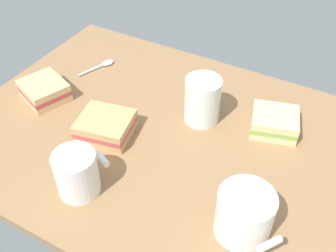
# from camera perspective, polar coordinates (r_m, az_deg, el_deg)

# --- Properties ---
(tabletop) EXTENTS (0.90, 0.64, 0.02)m
(tabletop) POSITION_cam_1_polar(r_m,az_deg,el_deg) (0.85, 0.00, -1.98)
(tabletop) COLOR #936D47
(tabletop) RESTS_ON ground
(coffee_mug_black) EXTENTS (0.08, 0.10, 0.09)m
(coffee_mug_black) POSITION_cam_1_polar(r_m,az_deg,el_deg) (0.73, -13.04, -6.60)
(coffee_mug_black) COLOR white
(coffee_mug_black) RESTS_ON tabletop
(coffee_mug_milky) EXTENTS (0.12, 0.11, 0.09)m
(coffee_mug_milky) POSITION_cam_1_polar(r_m,az_deg,el_deg) (0.67, 11.01, -12.34)
(coffee_mug_milky) COLOR white
(coffee_mug_milky) RESTS_ON tabletop
(sandwich_main) EXTENTS (0.13, 0.12, 0.04)m
(sandwich_main) POSITION_cam_1_polar(r_m,az_deg,el_deg) (0.98, -17.44, 4.92)
(sandwich_main) COLOR #DBB77A
(sandwich_main) RESTS_ON tabletop
(sandwich_side) EXTENTS (0.12, 0.11, 0.04)m
(sandwich_side) POSITION_cam_1_polar(r_m,az_deg,el_deg) (0.88, 15.11, 0.53)
(sandwich_side) COLOR beige
(sandwich_side) RESTS_ON tabletop
(sandwich_extra) EXTENTS (0.13, 0.12, 0.04)m
(sandwich_extra) POSITION_cam_1_polar(r_m,az_deg,el_deg) (0.85, -9.02, -0.02)
(sandwich_extra) COLOR tan
(sandwich_extra) RESTS_ON tabletop
(glass_of_milk) EXTENTS (0.08, 0.08, 0.10)m
(glass_of_milk) POSITION_cam_1_polar(r_m,az_deg,el_deg) (0.86, 4.97, 3.50)
(glass_of_milk) COLOR silver
(glass_of_milk) RESTS_ON tabletop
(spoon) EXTENTS (0.05, 0.11, 0.01)m
(spoon) POSITION_cam_1_polar(r_m,az_deg,el_deg) (1.07, -9.54, 8.65)
(spoon) COLOR silver
(spoon) RESTS_ON tabletop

